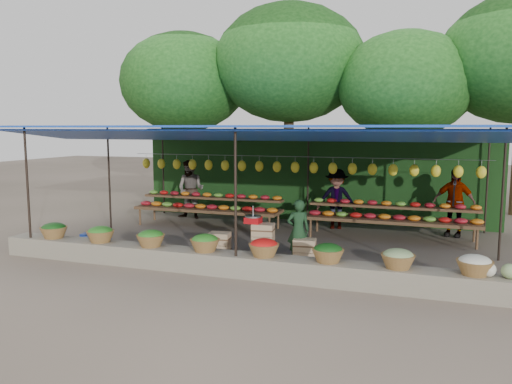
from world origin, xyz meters
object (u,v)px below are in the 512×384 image
(crate_counter, at_px, (262,245))
(blue_crate_front, at_px, (93,239))
(blue_crate_back, at_px, (97,244))
(vendor_seated, at_px, (298,231))
(weighing_scale, at_px, (253,219))

(crate_counter, height_order, blue_crate_front, crate_counter)
(crate_counter, relative_size, blue_crate_front, 4.89)
(blue_crate_front, bearing_deg, blue_crate_back, -52.53)
(crate_counter, xyz_separation_m, vendor_seated, (0.76, 0.11, 0.34))
(weighing_scale, xyz_separation_m, vendor_seated, (0.96, 0.11, -0.20))
(vendor_seated, height_order, blue_crate_front, vendor_seated)
(crate_counter, relative_size, weighing_scale, 6.47)
(crate_counter, relative_size, blue_crate_back, 4.40)
(crate_counter, relative_size, vendor_seated, 1.83)
(crate_counter, bearing_deg, blue_crate_back, -171.71)
(blue_crate_back, bearing_deg, vendor_seated, 27.28)
(weighing_scale, height_order, blue_crate_back, weighing_scale)
(vendor_seated, xyz_separation_m, blue_crate_back, (-4.51, -0.66, -0.49))
(blue_crate_front, bearing_deg, crate_counter, -6.28)
(crate_counter, xyz_separation_m, blue_crate_front, (-4.19, -0.11, -0.16))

